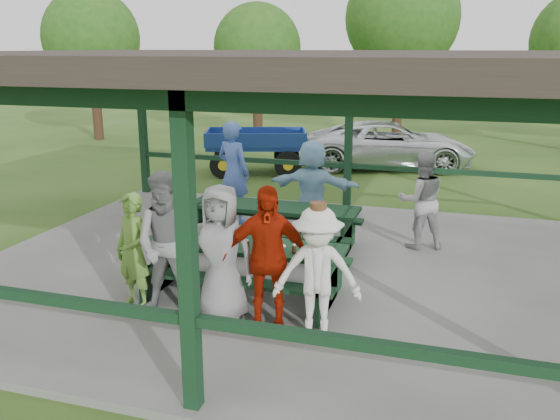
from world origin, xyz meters
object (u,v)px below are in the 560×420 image
(spectator_blue, at_px, (234,172))
(spectator_grey, at_px, (421,200))
(contestant_green, at_px, (133,251))
(contestant_grey_left, at_px, (170,245))
(pickup_truck, at_px, (390,145))
(picnic_table_far, at_px, (273,221))
(contestant_grey_mid, at_px, (221,254))
(farm_trailer, at_px, (256,150))
(contestant_white_fedora, at_px, (317,274))
(contestant_red, at_px, (266,258))
(spectator_lblue, at_px, (312,189))
(picnic_table_near, at_px, (244,262))

(spectator_blue, relative_size, spectator_grey, 1.19)
(contestant_green, relative_size, spectator_blue, 0.78)
(contestant_grey_left, distance_m, pickup_truck, 11.03)
(picnic_table_far, height_order, contestant_grey_mid, contestant_grey_mid)
(contestant_grey_mid, xyz_separation_m, pickup_truck, (0.72, 10.88, -0.30))
(farm_trailer, bearing_deg, contestant_white_fedora, -84.78)
(spectator_blue, bearing_deg, spectator_grey, -169.31)
(contestant_red, bearing_deg, spectator_grey, 52.27)
(contestant_red, height_order, farm_trailer, contestant_red)
(contestant_grey_mid, relative_size, spectator_lblue, 0.98)
(contestant_white_fedora, relative_size, farm_trailer, 0.44)
(contestant_grey_left, height_order, spectator_grey, contestant_grey_left)
(picnic_table_far, xyz_separation_m, spectator_grey, (2.36, 0.78, 0.34))
(picnic_table_near, distance_m, farm_trailer, 8.68)
(contestant_white_fedora, bearing_deg, contestant_red, 161.64)
(picnic_table_near, relative_size, contestant_grey_mid, 1.59)
(spectator_lblue, height_order, farm_trailer, spectator_lblue)
(picnic_table_far, bearing_deg, farm_trailer, 111.84)
(picnic_table_far, bearing_deg, pickup_truck, 83.38)
(picnic_table_far, xyz_separation_m, contestant_grey_left, (-0.43, -2.84, 0.45))
(farm_trailer, bearing_deg, spectator_grey, -66.59)
(picnic_table_near, distance_m, picnic_table_far, 2.01)
(picnic_table_far, xyz_separation_m, spectator_blue, (-1.21, 1.27, 0.50))
(spectator_grey, bearing_deg, picnic_table_near, 31.38)
(pickup_truck, bearing_deg, contestant_grey_mid, 162.89)
(contestant_green, bearing_deg, pickup_truck, 98.48)
(contestant_green, bearing_deg, contestant_white_fedora, 15.62)
(contestant_grey_mid, bearing_deg, picnic_table_far, 92.58)
(spectator_grey, bearing_deg, contestant_white_fedora, 55.26)
(picnic_table_far, distance_m, spectator_blue, 1.83)
(contestant_grey_mid, height_order, spectator_grey, contestant_grey_mid)
(contestant_grey_mid, distance_m, contestant_red, 0.60)
(contestant_grey_mid, distance_m, pickup_truck, 10.90)
(contestant_grey_mid, xyz_separation_m, spectator_blue, (-1.43, 4.06, 0.12))
(contestant_grey_left, xyz_separation_m, spectator_lblue, (0.89, 3.68, -0.05))
(spectator_grey, xyz_separation_m, pickup_truck, (-1.42, 7.32, -0.26))
(picnic_table_far, distance_m, contestant_grey_mid, 2.82)
(picnic_table_far, xyz_separation_m, contestant_grey_mid, (0.22, -2.78, 0.38))
(contestant_white_fedora, bearing_deg, spectator_lblue, 94.20)
(picnic_table_near, height_order, spectator_lblue, spectator_lblue)
(spectator_grey, distance_m, pickup_truck, 7.46)
(spectator_lblue, relative_size, pickup_truck, 0.37)
(picnic_table_near, distance_m, spectator_blue, 3.61)
(contestant_green, xyz_separation_m, spectator_grey, (3.36, 3.55, 0.06))
(contestant_white_fedora, relative_size, pickup_truck, 0.34)
(contestant_grey_left, height_order, pickup_truck, contestant_grey_left)
(contestant_grey_mid, relative_size, farm_trailer, 0.47)
(contestant_grey_mid, bearing_deg, spectator_grey, 57.06)
(contestant_white_fedora, distance_m, spectator_lblue, 3.87)
(contestant_white_fedora, bearing_deg, spectator_blue, 111.78)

